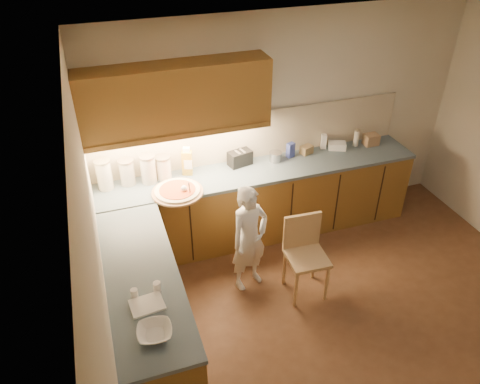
{
  "coord_description": "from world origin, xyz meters",
  "views": [
    {
      "loc": [
        -2.08,
        -2.61,
        3.67
      ],
      "look_at": [
        -0.8,
        1.2,
        1.0
      ],
      "focal_mm": 35.0,
      "sensor_mm": 36.0,
      "label": 1
    }
  ],
  "objects_px": {
    "oil_jug": "(187,162)",
    "toaster": "(240,158)",
    "pizza_on_board": "(178,191)",
    "wooden_chair": "(305,250)",
    "child": "(249,239)"
  },
  "relations": [
    {
      "from": "oil_jug",
      "to": "toaster",
      "type": "relative_size",
      "value": 1.14
    },
    {
      "from": "child",
      "to": "wooden_chair",
      "type": "distance_m",
      "value": 0.58
    },
    {
      "from": "pizza_on_board",
      "to": "wooden_chair",
      "type": "bearing_deg",
      "value": -37.22
    },
    {
      "from": "child",
      "to": "oil_jug",
      "type": "bearing_deg",
      "value": 93.73
    },
    {
      "from": "oil_jug",
      "to": "toaster",
      "type": "height_order",
      "value": "oil_jug"
    },
    {
      "from": "oil_jug",
      "to": "toaster",
      "type": "distance_m",
      "value": 0.63
    },
    {
      "from": "oil_jug",
      "to": "child",
      "type": "bearing_deg",
      "value": -67.13
    },
    {
      "from": "child",
      "to": "wooden_chair",
      "type": "bearing_deg",
      "value": -44.39
    },
    {
      "from": "toaster",
      "to": "wooden_chair",
      "type": "bearing_deg",
      "value": -89.58
    },
    {
      "from": "oil_jug",
      "to": "toaster",
      "type": "xyz_separation_m",
      "value": [
        0.62,
        0.01,
        -0.07
      ]
    },
    {
      "from": "pizza_on_board",
      "to": "toaster",
      "type": "distance_m",
      "value": 0.9
    },
    {
      "from": "child",
      "to": "toaster",
      "type": "distance_m",
      "value": 1.07
    },
    {
      "from": "child",
      "to": "pizza_on_board",
      "type": "bearing_deg",
      "value": 115.56
    },
    {
      "from": "pizza_on_board",
      "to": "oil_jug",
      "type": "bearing_deg",
      "value": 61.25
    },
    {
      "from": "pizza_on_board",
      "to": "oil_jug",
      "type": "relative_size",
      "value": 1.62
    }
  ]
}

